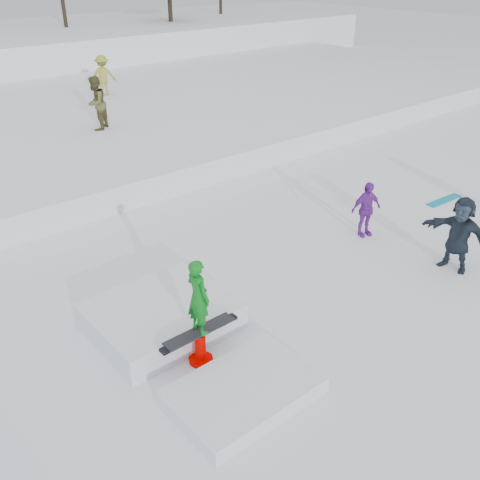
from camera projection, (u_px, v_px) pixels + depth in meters
ground at (286, 335)px, 10.36m from camera, size 120.00×120.00×0.00m
snow_midrise at (2, 131)px, 20.98m from camera, size 50.00×18.00×0.80m
walker_olive at (96, 103)px, 19.34m from camera, size 1.19×1.16×1.92m
walker_ygreen at (103, 75)px, 24.18m from camera, size 1.31×1.16×1.76m
spectator_purple at (366, 209)px, 13.73m from camera, size 0.93×0.58×1.47m
spectator_dark at (459, 234)px, 12.17m from camera, size 0.69×1.71×1.79m
loose_board_teal at (444, 200)px, 16.00m from camera, size 1.41×0.36×0.03m
jib_rail_feature at (182, 332)px, 9.95m from camera, size 2.60×4.40×2.11m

